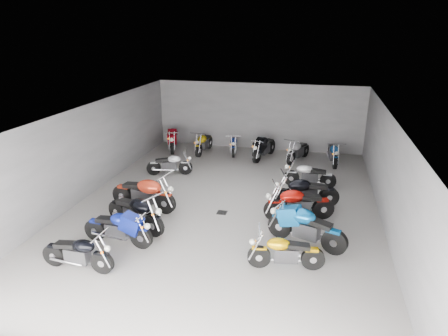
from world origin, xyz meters
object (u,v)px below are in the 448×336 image
at_px(motorcycle_back_e, 298,151).
at_px(motorcycle_right_b, 285,252).
at_px(motorcycle_left_c, 136,212).
at_px(drain_grate, 222,212).
at_px(motorcycle_back_f, 333,153).
at_px(motorcycle_back_a, 173,138).
at_px(motorcycle_left_a, 78,253).
at_px(motorcycle_right_e, 305,192).
at_px(motorcycle_left_b, 119,228).
at_px(motorcycle_right_d, 298,204).
at_px(motorcycle_left_d, 144,193).
at_px(motorcycle_right_c, 305,227).
at_px(motorcycle_back_b, 204,143).
at_px(motorcycle_left_f, 170,164).
at_px(motorcycle_back_d, 264,147).
at_px(motorcycle_back_c, 234,144).
at_px(motorcycle_right_f, 309,175).

bearing_deg(motorcycle_back_e, motorcycle_right_b, 113.63).
bearing_deg(motorcycle_left_c, drain_grate, 148.90).
relative_size(drain_grate, motorcycle_back_f, 0.16).
xyz_separation_m(motorcycle_back_a, motorcycle_back_f, (7.58, -0.40, -0.08)).
distance_m(motorcycle_left_a, motorcycle_right_e, 7.29).
height_order(motorcycle_back_a, motorcycle_back_f, motorcycle_back_a).
distance_m(motorcycle_left_b, motorcycle_left_c, 0.94).
distance_m(motorcycle_right_d, motorcycle_back_a, 8.91).
relative_size(motorcycle_left_d, motorcycle_right_b, 1.23).
bearing_deg(motorcycle_right_c, motorcycle_back_b, 54.30).
bearing_deg(motorcycle_left_f, drain_grate, 28.56).
height_order(motorcycle_left_b, motorcycle_right_d, motorcycle_right_d).
bearing_deg(motorcycle_left_d, motorcycle_back_b, -172.34).
bearing_deg(motorcycle_back_e, motorcycle_left_c, 82.63).
bearing_deg(motorcycle_left_f, motorcycle_right_c, 36.12).
bearing_deg(motorcycle_left_f, motorcycle_back_a, -177.66).
relative_size(motorcycle_right_b, motorcycle_right_d, 0.89).
relative_size(motorcycle_back_a, motorcycle_back_f, 1.13).
relative_size(drain_grate, motorcycle_back_d, 0.15).
distance_m(motorcycle_back_b, motorcycle_back_f, 5.98).
bearing_deg(motorcycle_right_c, drain_grate, 82.50).
distance_m(motorcycle_right_b, motorcycle_back_c, 9.63).
bearing_deg(motorcycle_right_d, motorcycle_back_a, 28.51).
bearing_deg(motorcycle_left_c, motorcycle_back_c, -166.29).
relative_size(motorcycle_left_b, motorcycle_back_f, 1.04).
xyz_separation_m(motorcycle_left_b, motorcycle_right_e, (4.91, 3.65, 0.04)).
distance_m(motorcycle_left_d, motorcycle_back_f, 8.74).
height_order(motorcycle_right_d, motorcycle_right_e, motorcycle_right_e).
relative_size(motorcycle_left_f, motorcycle_right_e, 0.83).
xyz_separation_m(motorcycle_left_a, motorcycle_back_c, (1.73, 10.31, -0.02)).
bearing_deg(motorcycle_left_b, motorcycle_back_f, 149.66).
relative_size(motorcycle_left_d, motorcycle_left_f, 1.30).
xyz_separation_m(motorcycle_left_b, motorcycle_back_f, (5.91, 8.47, -0.02)).
xyz_separation_m(motorcycle_left_b, motorcycle_back_e, (4.38, 8.51, -0.02)).
relative_size(drain_grate, motorcycle_right_e, 0.15).
bearing_deg(motorcycle_back_a, motorcycle_right_b, 107.80).
distance_m(motorcycle_right_f, motorcycle_back_a, 7.46).
bearing_deg(motorcycle_left_f, motorcycle_left_d, -9.96).
xyz_separation_m(motorcycle_left_b, motorcycle_back_a, (-1.68, 8.87, 0.06)).
xyz_separation_m(motorcycle_left_f, motorcycle_right_c, (5.61, -4.39, 0.11)).
bearing_deg(motorcycle_right_e, drain_grate, 95.52).
relative_size(motorcycle_left_c, motorcycle_back_d, 0.99).
distance_m(motorcycle_left_b, motorcycle_back_f, 10.33).
relative_size(motorcycle_right_f, motorcycle_back_b, 0.95).
distance_m(motorcycle_left_b, motorcycle_back_e, 9.58).
xyz_separation_m(motorcycle_left_c, motorcycle_back_e, (4.31, 7.57, -0.06)).
bearing_deg(motorcycle_back_f, motorcycle_left_c, 45.43).
relative_size(motorcycle_left_a, motorcycle_right_b, 1.02).
xyz_separation_m(motorcycle_left_a, motorcycle_back_e, (4.78, 9.87, 0.01)).
xyz_separation_m(motorcycle_right_f, motorcycle_back_a, (-6.65, 3.37, 0.09)).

